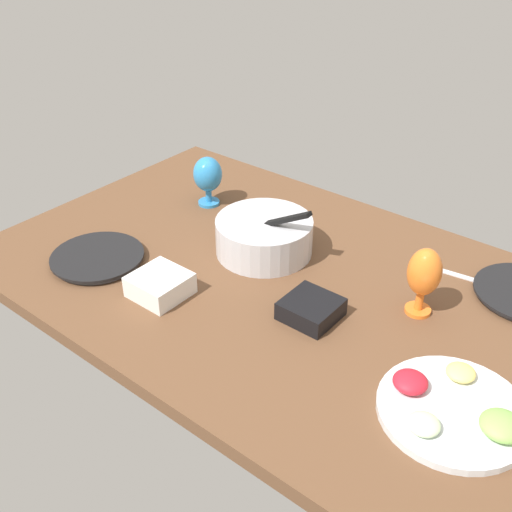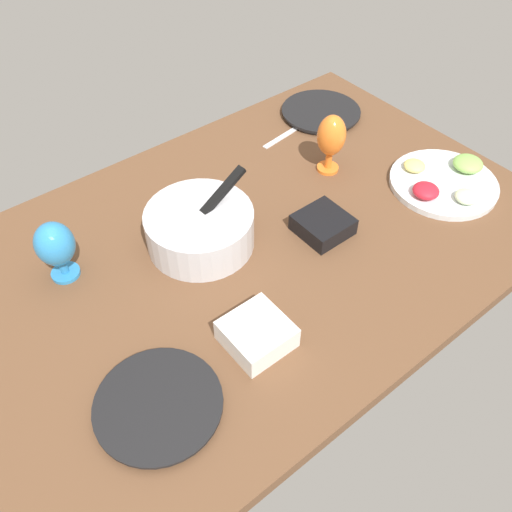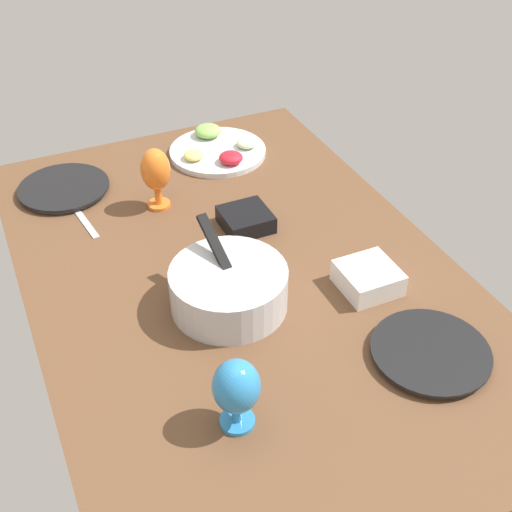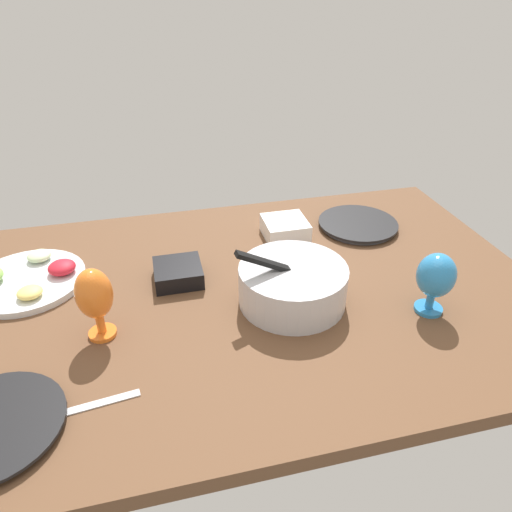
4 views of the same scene
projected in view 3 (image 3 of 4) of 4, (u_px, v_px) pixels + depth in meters
ground_plane at (241, 278)px, 170.22cm from camera, size 160.00×104.00×4.00cm
dinner_plate_left at (430, 353)px, 145.61cm from camera, size 26.22×26.22×2.00cm
dinner_plate_right at (64, 188)px, 198.26cm from camera, size 26.69×26.69×1.94cm
mixing_bowl at (229, 287)px, 155.92cm from camera, size 28.86×27.73×17.53cm
fruit_platter at (218, 149)px, 215.63cm from camera, size 31.02×31.02×5.52cm
hurricane_glass_orange at (156, 172)px, 185.79cm from camera, size 8.37×8.37×18.35cm
hurricane_glass_blue at (236, 388)px, 125.92cm from camera, size 9.38×9.38×16.47cm
square_bowl_white at (368, 277)px, 162.45cm from camera, size 13.50×13.50×5.84cm
square_bowl_black at (246, 219)px, 183.02cm from camera, size 12.94×12.94×4.81cm
fork_by_right_plate at (85, 221)px, 186.30cm from camera, size 18.08×4.09×0.60cm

